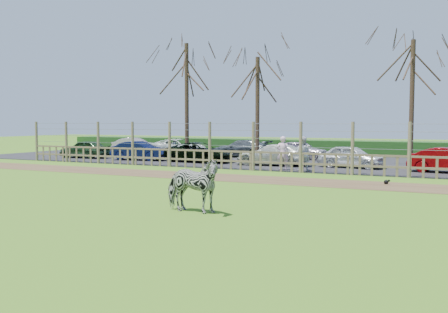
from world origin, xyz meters
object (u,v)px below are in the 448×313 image
at_px(car_2, 199,152).
at_px(car_3, 272,155).
at_px(visitor_a, 283,153).
at_px(zebra, 192,185).
at_px(car_0, 85,149).
at_px(car_7, 135,146).
at_px(car_9, 241,148).
at_px(visitor_b, 302,154).
at_px(tree_right, 413,72).
at_px(car_8, 179,147).
at_px(tree_mid, 258,83).
at_px(car_10, 300,150).
at_px(tree_left, 187,73).
at_px(crow, 386,182).
at_px(car_4, 351,156).
at_px(car_1, 140,151).

bearing_deg(car_2, car_3, -86.85).
bearing_deg(visitor_a, car_2, -34.89).
bearing_deg(car_2, zebra, -146.89).
xyz_separation_m(car_0, car_7, (0.15, 5.56, 0.00)).
bearing_deg(car_3, car_9, -143.12).
distance_m(visitor_a, car_9, 9.41).
bearing_deg(visitor_b, car_7, -34.51).
bearing_deg(tree_right, car_8, 173.17).
relative_size(tree_right, car_8, 1.70).
bearing_deg(visitor_a, car_0, -21.42).
bearing_deg(visitor_b, tree_mid, -56.45).
relative_size(car_9, car_10, 1.17).
distance_m(car_3, car_7, 14.40).
bearing_deg(tree_left, car_0, -166.60).
bearing_deg(crow, car_4, 113.14).
height_order(visitor_b, car_10, visitor_b).
bearing_deg(visitor_b, car_9, -56.88).
height_order(crow, car_1, car_1).
relative_size(car_4, car_8, 0.82).
xyz_separation_m(tree_left, car_7, (-6.89, 3.88, -4.98)).
height_order(tree_right, car_4, tree_right).
distance_m(tree_mid, car_0, 12.58).
distance_m(tree_right, visitor_a, 8.91).
xyz_separation_m(tree_left, visitor_b, (8.93, -3.99, -4.71)).
xyz_separation_m(tree_mid, car_10, (1.98, 2.70, -4.23)).
xyz_separation_m(tree_mid, crow, (8.94, -8.36, -4.77)).
xyz_separation_m(tree_left, car_9, (2.23, 3.68, -4.98)).
distance_m(visitor_b, car_8, 13.79).
bearing_deg(zebra, car_1, 41.77).
height_order(tree_mid, car_0, tree_mid).
xyz_separation_m(visitor_a, car_3, (-1.41, 2.31, -0.26)).
bearing_deg(car_9, tree_mid, 39.52).
xyz_separation_m(visitor_b, car_7, (-15.82, 7.87, -0.26)).
distance_m(tree_right, car_0, 21.29).
bearing_deg(tree_left, visitor_b, -24.08).
distance_m(tree_right, car_3, 8.95).
distance_m(visitor_a, car_4, 4.01).
relative_size(visitor_a, car_2, 0.40).
bearing_deg(tree_mid, car_7, 165.81).
relative_size(zebra, car_1, 0.50).
height_order(tree_left, car_8, tree_left).
height_order(car_0, car_2, same).
distance_m(car_3, car_9, 6.72).
relative_size(visitor_b, car_9, 0.42).
xyz_separation_m(tree_left, visitor_a, (7.86, -3.86, -4.71)).
xyz_separation_m(car_1, car_10, (9.01, 5.38, 0.00)).
height_order(tree_left, car_2, tree_left).
xyz_separation_m(car_1, car_2, (4.19, 0.31, 0.00)).
xyz_separation_m(zebra, crow, (3.93, 8.81, -0.67)).
bearing_deg(car_3, car_0, -91.54).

